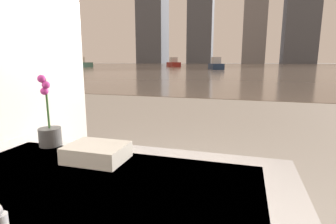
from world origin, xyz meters
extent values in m
cube|color=white|center=(0.00, 0.40, 0.52)|extent=(1.34, 1.16, 0.04)
cylinder|color=silver|center=(-0.09, 0.28, 0.57)|extent=(0.04, 0.04, 0.04)
cylinder|color=#4C4C4C|center=(-0.50, 0.96, 0.60)|extent=(0.13, 0.13, 0.10)
cylinder|color=#38662D|center=(-0.50, 0.96, 0.79)|extent=(0.01, 0.01, 0.28)
sphere|color=#CC3899|center=(-0.51, 0.95, 0.93)|extent=(0.04, 0.04, 0.04)
sphere|color=#CC3899|center=(-0.49, 0.96, 0.90)|extent=(0.04, 0.04, 0.04)
sphere|color=#CC3899|center=(-0.50, 0.96, 0.86)|extent=(0.04, 0.04, 0.04)
cube|color=silver|center=(-0.11, 0.83, 0.56)|extent=(0.29, 0.22, 0.04)
cube|color=silver|center=(-0.11, 0.83, 0.60)|extent=(0.29, 0.22, 0.04)
cube|color=gray|center=(0.00, 62.00, 0.01)|extent=(180.00, 110.00, 0.01)
cube|color=#335647|center=(-27.10, 39.02, 0.42)|extent=(3.40, 4.94, 0.82)
cube|color=#B2A893|center=(-27.10, 39.02, 1.30)|extent=(1.79, 2.09, 0.94)
cube|color=maroon|center=(-13.16, 49.58, 0.42)|extent=(3.80, 4.87, 0.82)
cube|color=silver|center=(-13.16, 49.58, 1.30)|extent=(1.91, 2.12, 0.94)
cube|color=navy|center=(-3.23, 33.93, 0.37)|extent=(2.47, 4.32, 0.72)
cube|color=silver|center=(-3.23, 33.93, 1.14)|extent=(1.40, 1.76, 0.82)
cube|color=#4C515B|center=(-19.87, 118.00, 18.36)|extent=(10.79, 6.97, 36.73)
cube|color=slate|center=(2.76, 118.00, 20.49)|extent=(9.17, 8.32, 40.97)
camera|label=1|loc=(0.58, -0.24, 1.03)|focal=28.00mm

